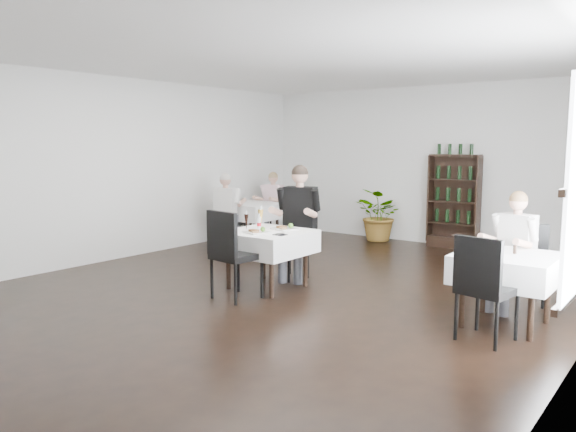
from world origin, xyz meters
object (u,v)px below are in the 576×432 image
object	(u,v)px
main_table	(267,242)
potted_tree	(381,215)
wine_shelf	(454,202)
diner_main	(298,213)

from	to	relation	value
main_table	potted_tree	xyz separation A→B (m)	(-0.50, 4.14, -0.10)
main_table	potted_tree	size ratio (longest dim) A/B	0.99
wine_shelf	diner_main	size ratio (longest dim) A/B	1.08
wine_shelf	main_table	world-z (taller)	wine_shelf
main_table	wine_shelf	bearing A→B (deg)	78.22
wine_shelf	diner_main	distance (m)	3.75
wine_shelf	potted_tree	bearing A→B (deg)	-172.83
wine_shelf	diner_main	bearing A→B (deg)	-103.63
wine_shelf	potted_tree	world-z (taller)	wine_shelf
wine_shelf	diner_main	world-z (taller)	wine_shelf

